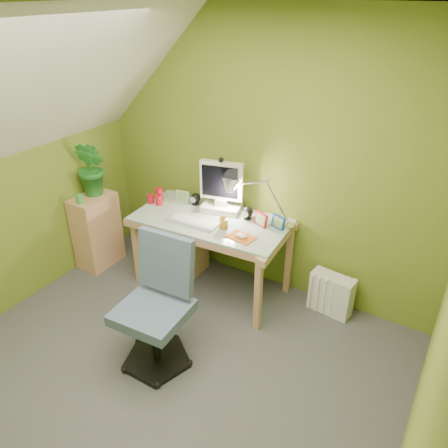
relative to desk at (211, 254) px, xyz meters
The scene contains 22 objects.
floor 1.31m from the desk, 77.44° to the right, with size 3.20×3.20×0.01m, color #49494E.
ceiling 2.40m from the desk, 77.44° to the right, with size 3.20×3.20×0.01m, color white.
wall_back 0.96m from the desk, 53.48° to the left, with size 3.20×0.01×2.40m, color olive.
wall_right 2.39m from the desk, 33.28° to the right, with size 0.01×3.20×2.40m, color olive.
desk is the anchor object (origin of this frame).
monitor 0.63m from the desk, 90.00° to the left, with size 0.35×0.20×0.48m, color beige, non-canonical shape.
speaker_left 0.52m from the desk, 149.35° to the left, with size 0.09×0.09×0.11m, color black, non-canonical shape.
speaker_right 0.52m from the desk, 30.65° to the left, with size 0.10×0.10×0.11m, color black, non-canonical shape.
keyboard 0.40m from the desk, 119.74° to the right, with size 0.43×0.14×0.02m, color silver.
mousepad 0.54m from the desk, 20.22° to the right, with size 0.22×0.15×0.01m, color #B3521C.
mouse 0.55m from the desk, 20.22° to the right, with size 0.10×0.06×0.03m, color silver.
amber_tumbler 0.45m from the desk, 23.96° to the right, with size 0.07×0.07×0.09m, color brown.
candle_cluster 0.73m from the desk, behind, with size 0.17×0.15×0.13m, color red, non-canonical shape.
photo_frame_red 0.60m from the desk, 15.95° to the left, with size 0.14×0.02×0.12m, color #B41323.
photo_frame_blue 0.71m from the desk, 15.95° to the left, with size 0.13×0.02×0.11m, color navy.
photo_frame_green 0.59m from the desk, 160.71° to the left, with size 0.13×0.02×0.11m, color #A3BC81.
desk_lamp 0.82m from the desk, 21.80° to the left, with size 0.56×0.24×0.60m, color silver, non-canonical shape.
side_ledge 1.20m from the desk, 168.01° to the right, with size 0.27×0.42×0.73m, color tan.
potted_plant 1.35m from the desk, behind, with size 0.30×0.24×0.54m, color #267428.
green_cup 1.29m from the desk, 160.93° to the right, with size 0.07×0.07×0.09m, color green.
task_chair 1.02m from the desk, 81.10° to the right, with size 0.54×0.54×0.97m, color #465974, non-canonical shape.
radiator 1.10m from the desk, 12.24° to the left, with size 0.36×0.15×0.36m, color silver.
Camera 1 is at (1.55, -1.54, 2.49)m, focal length 35.00 mm.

